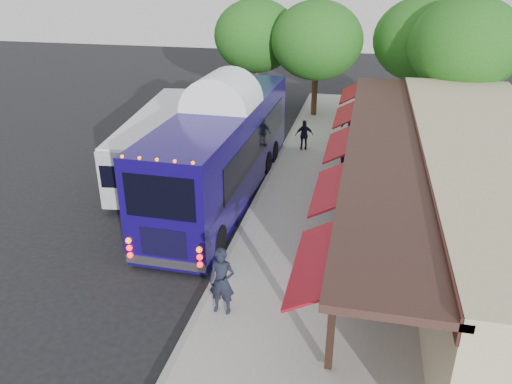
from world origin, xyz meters
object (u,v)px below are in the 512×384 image
Objects in this scene: ped_c at (304,135)px; ped_d at (351,123)px; coach_bus at (224,145)px; city_bus at (162,139)px; sign_board at (378,237)px; ped_b at (342,174)px; ped_a at (222,281)px.

ped_c is 0.96× the size of ped_d.
ped_c is at bearing 67.38° from coach_bus.
coach_bus is 1.24× the size of city_bus.
coach_bus is at bearing -37.73° from city_bus.
coach_bus is 8.23× the size of ped_c.
coach_bus is 7.66m from sign_board.
city_bus is at bearing -28.79° from ped_b.
coach_bus is 11.00× the size of sign_board.
ped_a is 1.21× the size of ped_d.
ped_b is 1.06× the size of ped_d.
ped_a is (5.81, -10.00, -0.38)m from city_bus.
city_bus is 6.02× the size of ped_b.
ped_d is at bearing -143.90° from ped_c.
ped_b is (4.85, 0.81, -1.19)m from coach_bus.
coach_bus reaches higher than ped_b.
ped_c is 3.44m from ped_d.
city_bus is 8.60m from ped_b.
ped_c is at bearing 89.41° from ped_a.
ped_a reaches higher than ped_c.
city_bus is 11.57m from ped_a.
city_bus is 6.40× the size of ped_d.
ped_c is at bearing 23.85° from city_bus.
ped_a is 1.25× the size of ped_c.
ped_c is (6.25, 3.81, -0.58)m from city_bus.
ped_a is at bearing -67.37° from city_bus.
coach_bus reaches higher than ped_c.
coach_bus is at bearing 155.95° from sign_board.
coach_bus reaches higher than city_bus.
ped_b is at bearing 81.82° from ped_d.
sign_board is (4.14, 3.73, -0.19)m from ped_a.
ped_b reaches higher than ped_d.
city_bus is 11.77m from sign_board.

